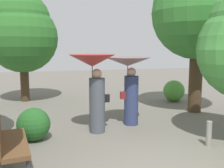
{
  "coord_description": "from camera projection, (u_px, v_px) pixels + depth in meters",
  "views": [
    {
      "loc": [
        -1.83,
        -3.86,
        2.17
      ],
      "look_at": [
        0.0,
        2.92,
        1.16
      ],
      "focal_mm": 41.2,
      "sensor_mm": 36.0,
      "label": 1
    }
  ],
  "objects": [
    {
      "name": "tree_near_right",
      "position": [
        199.0,
        4.0,
        8.22
      ],
      "size": [
        3.03,
        3.03,
        5.36
      ],
      "color": "#42301E",
      "rests_on": "ground"
    },
    {
      "name": "bush_far_side",
      "position": [
        174.0,
        91.0,
        10.32
      ],
      "size": [
        0.85,
        0.85,
        0.85
      ],
      "primitive_type": "sphere",
      "color": "#4C9338",
      "rests_on": "ground"
    },
    {
      "name": "tree_far_back",
      "position": [
        22.0,
        32.0,
        10.06
      ],
      "size": [
        2.74,
        2.74,
        4.31
      ],
      "color": "#42301E",
      "rests_on": "ground"
    },
    {
      "name": "person_left",
      "position": [
        94.0,
        77.0,
        6.41
      ],
      "size": [
        1.15,
        1.15,
        1.99
      ],
      "rotation": [
        0.0,
        0.0,
        1.68
      ],
      "color": "#474C56",
      "rests_on": "ground"
    },
    {
      "name": "bush_path_right",
      "position": [
        34.0,
        124.0,
        5.98
      ],
      "size": [
        0.77,
        0.77,
        0.77
      ],
      "primitive_type": "sphere",
      "color": "#235B23",
      "rests_on": "ground"
    },
    {
      "name": "path_marker_post",
      "position": [
        209.0,
        134.0,
        5.65
      ],
      "size": [
        0.12,
        0.12,
        0.56
      ],
      "primitive_type": "cylinder",
      "color": "gray",
      "rests_on": "ground"
    },
    {
      "name": "person_right",
      "position": [
        129.0,
        76.0,
        7.06
      ],
      "size": [
        1.27,
        1.27,
        1.89
      ],
      "rotation": [
        0.0,
        0.0,
        1.68
      ],
      "color": "navy",
      "rests_on": "ground"
    },
    {
      "name": "park_bench",
      "position": [
        9.0,
        141.0,
        4.55
      ],
      "size": [
        0.69,
        1.55,
        0.83
      ],
      "rotation": [
        0.0,
        0.0,
        1.71
      ],
      "color": "#38383D",
      "rests_on": "ground"
    }
  ]
}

